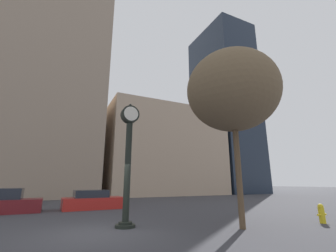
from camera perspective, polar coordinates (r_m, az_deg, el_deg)
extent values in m
plane|color=#38383D|center=(9.13, -17.41, -24.61)|extent=(200.00, 200.00, 0.00)
cube|color=gray|center=(36.49, -27.13, 13.08)|extent=(13.59, 12.00, 35.02)
cube|color=tan|center=(36.23, -1.85, -6.68)|extent=(17.57, 12.00, 12.96)
cube|color=#1E2838|center=(45.42, 13.93, 4.56)|extent=(8.06, 12.00, 32.04)
cylinder|color=black|center=(9.98, -10.83, -23.67)|extent=(0.81, 0.81, 0.12)
cylinder|color=black|center=(9.97, -10.80, -23.05)|extent=(0.54, 0.54, 0.10)
cylinder|color=black|center=(9.86, -10.23, -10.89)|extent=(0.27, 0.27, 4.11)
cylinder|color=black|center=(10.28, -9.63, 2.84)|extent=(0.79, 0.35, 0.79)
cylinder|color=white|center=(10.11, -9.33, 3.13)|extent=(0.65, 0.02, 0.65)
cylinder|color=white|center=(10.45, -9.92, 2.57)|extent=(0.65, 0.02, 0.65)
sphere|color=black|center=(10.42, -9.53, 5.23)|extent=(0.12, 0.12, 0.12)
cube|color=maroon|center=(17.05, -36.49, -16.10)|extent=(4.13, 1.90, 0.78)
cube|color=#232833|center=(17.04, -36.82, -13.64)|extent=(2.28, 1.65, 0.63)
cube|color=red|center=(17.07, -18.44, -18.10)|extent=(4.05, 1.91, 0.76)
cube|color=#232833|center=(16.99, -18.95, -15.96)|extent=(2.25, 1.62, 0.49)
cylinder|color=yellow|center=(12.74, 34.49, -18.21)|extent=(0.25, 0.25, 0.66)
sphere|color=yellow|center=(12.70, 34.24, -16.55)|extent=(0.24, 0.24, 0.24)
cylinder|color=yellow|center=(12.56, 33.97, -18.22)|extent=(0.16, 0.09, 0.09)
cylinder|color=yellow|center=(12.91, 34.95, -17.91)|extent=(0.16, 0.09, 0.09)
cylinder|color=brown|center=(9.85, 17.43, -10.51)|extent=(0.24, 0.24, 4.53)
ellipsoid|color=brown|center=(10.63, 16.03, 8.59)|extent=(4.08, 4.08, 3.67)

